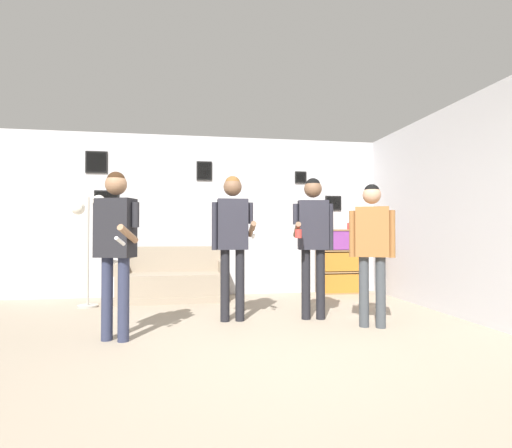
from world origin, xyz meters
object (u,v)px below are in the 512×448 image
(person_player_foreground_left, at_px, (116,237))
(couch, at_px, (173,282))
(person_spectator_near_bookshelf, at_px, (372,240))
(floor_lamp, at_px, (88,223))
(bookshelf, at_px, (340,261))
(drinking_cup, at_px, (350,226))
(person_player_foreground_center, at_px, (233,231))
(person_watcher_holding_cup, at_px, (313,232))

(person_player_foreground_left, bearing_deg, couch, 78.81)
(couch, bearing_deg, person_spectator_near_bookshelf, -44.14)
(floor_lamp, height_order, person_player_foreground_left, person_player_foreground_left)
(couch, height_order, bookshelf, bookshelf)
(person_player_foreground_left, height_order, person_spectator_near_bookshelf, person_player_foreground_left)
(floor_lamp, bearing_deg, drinking_cup, 8.67)
(person_player_foreground_center, xyz_separation_m, person_spectator_near_bookshelf, (1.52, -0.56, -0.10))
(person_player_foreground_center, xyz_separation_m, person_watcher_holding_cup, (0.99, -0.05, -0.01))
(floor_lamp, distance_m, person_watcher_holding_cup, 3.19)
(person_player_foreground_left, bearing_deg, floor_lamp, 110.52)
(couch, bearing_deg, person_player_foreground_left, -101.19)
(person_spectator_near_bookshelf, bearing_deg, drinking_cup, 72.93)
(couch, relative_size, person_watcher_holding_cup, 0.97)
(floor_lamp, height_order, person_player_foreground_center, person_player_foreground_center)
(bookshelf, xyz_separation_m, person_player_foreground_left, (-3.32, -2.53, 0.47))
(person_spectator_near_bookshelf, bearing_deg, person_player_foreground_left, -177.66)
(person_player_foreground_left, relative_size, person_watcher_holding_cup, 0.96)
(couch, distance_m, person_spectator_near_bookshelf, 3.26)
(person_watcher_holding_cup, xyz_separation_m, drinking_cup, (1.27, 1.91, 0.09))
(drinking_cup, bearing_deg, person_spectator_near_bookshelf, -107.07)
(floor_lamp, height_order, drinking_cup, floor_lamp)
(drinking_cup, bearing_deg, couch, -176.17)
(bookshelf, xyz_separation_m, floor_lamp, (-4.02, -0.64, 0.65))
(bookshelf, height_order, person_player_foreground_center, person_player_foreground_center)
(couch, xyz_separation_m, person_spectator_near_bookshelf, (2.28, -2.22, 0.70))
(bookshelf, xyz_separation_m, drinking_cup, (0.17, 0.00, 0.61))
(drinking_cup, bearing_deg, person_player_foreground_center, -140.58)
(bookshelf, xyz_separation_m, person_watcher_holding_cup, (-1.10, -1.91, 0.52))
(couch, distance_m, floor_lamp, 1.55)
(bookshelf, distance_m, person_player_foreground_left, 4.20)
(couch, bearing_deg, person_watcher_holding_cup, -44.21)
(couch, height_order, floor_lamp, floor_lamp)
(person_player_foreground_center, height_order, person_spectator_near_bookshelf, person_player_foreground_center)
(person_player_foreground_center, xyz_separation_m, drinking_cup, (2.26, 1.86, 0.09))
(person_player_foreground_center, bearing_deg, person_player_foreground_left, -151.24)
(person_player_foreground_left, distance_m, drinking_cup, 4.31)
(person_player_foreground_left, bearing_deg, person_spectator_near_bookshelf, 2.34)
(couch, relative_size, drinking_cup, 14.70)
(couch, bearing_deg, drinking_cup, 3.83)
(couch, xyz_separation_m, drinking_cup, (3.03, 0.20, 0.89))
(bookshelf, bearing_deg, person_spectator_near_bookshelf, -103.28)
(person_watcher_holding_cup, bearing_deg, floor_lamp, 156.50)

